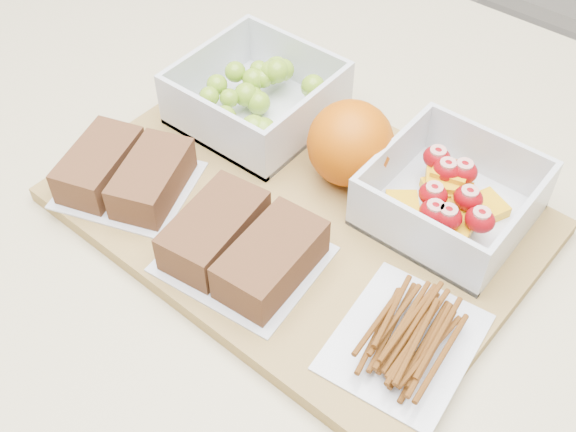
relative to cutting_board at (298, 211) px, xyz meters
name	(u,v)px	position (x,y,z in m)	size (l,w,h in m)	color
cutting_board	(298,211)	(0.00, 0.00, 0.00)	(0.42, 0.30, 0.02)	#9E7D41
grape_container	(259,96)	(-0.11, 0.08, 0.03)	(0.14, 0.14, 0.06)	silver
fruit_container	(450,199)	(0.12, 0.08, 0.03)	(0.13, 0.13, 0.06)	silver
orange	(350,143)	(0.01, 0.06, 0.05)	(0.08, 0.08, 0.08)	#C55504
sandwich_bag_left	(126,172)	(-0.14, -0.08, 0.03)	(0.15, 0.14, 0.04)	silver
sandwich_bag_center	(242,246)	(0.00, -0.08, 0.03)	(0.14, 0.13, 0.04)	silver
pretzel_bag	(407,333)	(0.16, -0.07, 0.02)	(0.11, 0.13, 0.03)	silver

